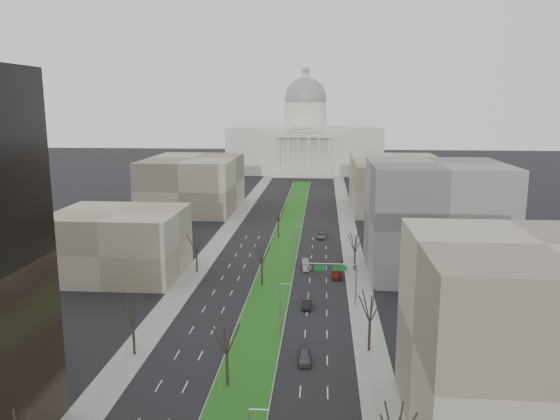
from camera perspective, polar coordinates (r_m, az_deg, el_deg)
The scene contains 25 objects.
ground at distance 149.31m, azimuth 0.59°, elevation -2.99°, with size 600.00×600.00×0.00m, color black.
median at distance 148.30m, azimuth 0.57°, elevation -3.05°, with size 8.00×222.03×0.20m.
sidewalk_left at distance 127.84m, azimuth -8.09°, elevation -5.48°, with size 5.00×330.00×0.15m, color gray.
sidewalk_right at distance 125.06m, azimuth 7.85°, elevation -5.85°, with size 5.00×330.00×0.15m, color gray.
capitol at distance 294.94m, azimuth 2.65°, elevation 7.15°, with size 80.00×46.00×55.00m.
building_beige_left at distance 121.23m, azimuth -16.39°, elevation -3.35°, with size 26.00×22.00×14.00m, color gray.
building_tan_right at distance 65.98m, azimuth 25.17°, elevation -12.50°, with size 26.00×24.00×22.00m, color gray.
building_grey_right at distance 121.38m, azimuth 15.87°, elevation -0.88°, with size 28.00×26.00×24.00m, color slate.
building_far_left at distance 191.86m, azimuth -9.05°, elevation 2.75°, with size 30.00×40.00×18.00m, color gray.
building_far_right at distance 193.07m, azimuth 11.98°, elevation 2.70°, with size 30.00×40.00×18.00m, color gray.
tree_left_mid at distance 82.77m, azimuth -15.19°, elevation -10.01°, with size 5.40×5.40×9.72m.
tree_left_far at distance 119.42m, azimuth -8.76°, elevation -3.32°, with size 5.28×5.28×9.50m.
tree_right_mid at distance 82.14m, azimuth 9.42°, elevation -9.81°, with size 5.52×5.52×9.94m.
tree_right_far at distance 120.43m, azimuth 7.86°, elevation -3.33°, with size 5.04×5.04×9.07m.
tree_median_a at distance 71.82m, azimuth -5.62°, elevation -12.99°, with size 5.40×5.40×9.72m.
tree_median_b at distance 109.17m, azimuth -1.92°, elevation -4.48°, with size 5.40×5.40×9.72m.
tree_median_c at distance 147.92m, azimuth -0.17°, elevation -0.35°, with size 5.40×5.40×9.72m.
streetlamp_median_b at distance 85.70m, azimuth 0.06°, elevation -10.44°, with size 1.90×0.20×9.16m.
streetlamp_median_c at distance 123.72m, azimuth 1.53°, elevation -3.66°, with size 1.90×0.20×9.16m.
mast_arm_signs at distance 99.26m, azimuth 6.40°, elevation -6.67°, with size 9.12×0.24×8.09m.
car_grey_near at distance 80.42m, azimuth 2.57°, elevation -15.09°, with size 1.84×4.58×1.56m, color #45474C.
car_black at distance 99.79m, azimuth 2.83°, elevation -9.79°, with size 1.53×4.40×1.45m, color black.
car_red at distance 116.74m, azimuth 5.96°, elevation -6.70°, with size 2.10×5.17×1.50m, color #62120D.
car_grey_far at distance 149.97m, azimuth 4.40°, elevation -2.66°, with size 2.53×5.49×1.52m, color #56595F.
box_van at distance 122.52m, azimuth 2.70°, elevation -5.72°, with size 1.51×6.44×1.79m, color silver.
Camera 1 is at (10.05, -24.51, 36.17)m, focal length 35.00 mm.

